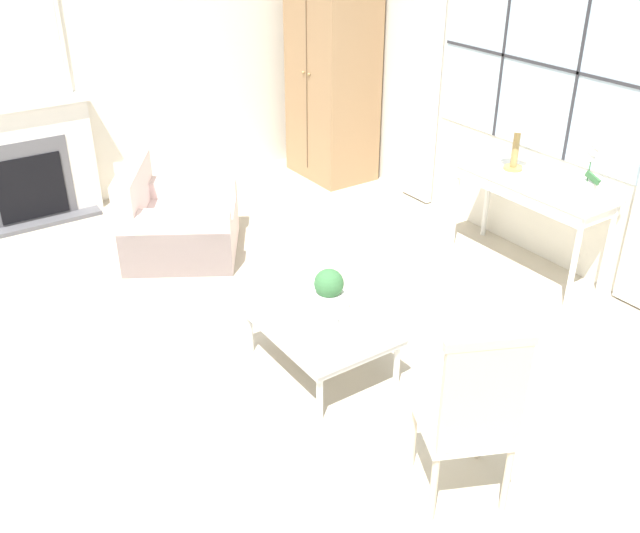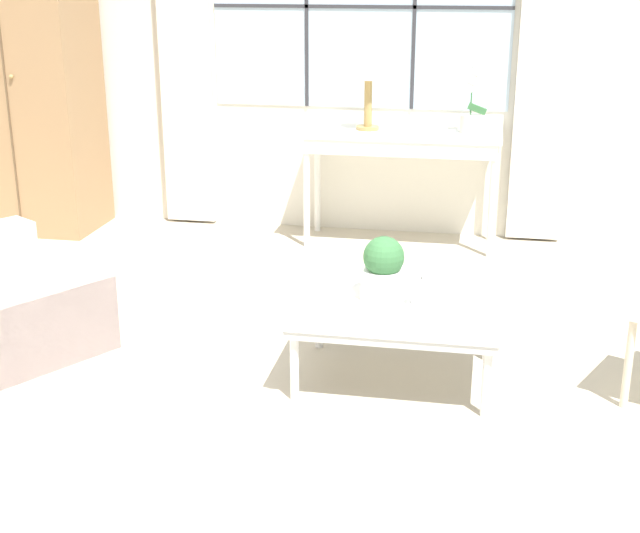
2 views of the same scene
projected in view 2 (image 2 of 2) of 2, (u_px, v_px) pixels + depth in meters
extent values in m
plane|color=#B2A893|center=(254.00, 424.00, 3.79)|extent=(14.00, 14.00, 0.00)
cube|color=silver|center=(361.00, 33.00, 6.16)|extent=(7.20, 0.06, 2.80)
cube|color=silver|center=(360.00, 7.00, 6.07)|extent=(2.07, 0.01, 1.37)
cube|color=#2D2D33|center=(307.00, 6.00, 6.13)|extent=(0.02, 0.02, 1.37)
cube|color=#2D2D33|center=(415.00, 7.00, 6.00)|extent=(0.02, 0.02, 1.37)
cube|color=#2D2D33|center=(360.00, 7.00, 6.06)|extent=(2.07, 0.02, 0.02)
cube|color=silver|center=(185.00, 57.00, 6.36)|extent=(0.37, 0.06, 2.41)
cube|color=silver|center=(546.00, 64.00, 5.92)|extent=(0.37, 0.06, 2.41)
cube|color=#93704C|center=(28.00, 71.00, 6.29)|extent=(0.87, 0.62, 2.28)
cube|color=brown|center=(6.00, 83.00, 6.01)|extent=(0.01, 0.01, 1.91)
sphere|color=#997F4C|center=(11.00, 77.00, 5.98)|extent=(0.03, 0.03, 0.03)
cube|color=white|center=(402.00, 134.00, 6.00)|extent=(1.33, 0.47, 0.03)
cube|color=white|center=(402.00, 143.00, 6.02)|extent=(1.27, 0.45, 0.10)
cylinder|color=white|center=(307.00, 193.00, 6.06)|extent=(0.04, 0.04, 0.76)
cylinder|color=white|center=(492.00, 202.00, 5.84)|extent=(0.04, 0.04, 0.76)
cylinder|color=white|center=(317.00, 180.00, 6.42)|extent=(0.04, 0.04, 0.76)
cylinder|color=white|center=(493.00, 188.00, 6.20)|extent=(0.04, 0.04, 0.76)
cylinder|color=#9E7F47|center=(368.00, 128.00, 6.06)|extent=(0.16, 0.16, 0.02)
cylinder|color=#9E7F47|center=(368.00, 103.00, 6.00)|extent=(0.05, 0.05, 0.32)
cone|color=beige|center=(369.00, 64.00, 5.92)|extent=(0.22, 0.22, 0.19)
cylinder|color=#BCB7AD|center=(470.00, 124.00, 5.93)|extent=(0.14, 0.14, 0.12)
cylinder|color=#336638|center=(472.00, 91.00, 5.86)|extent=(0.01, 0.01, 0.31)
cube|color=#336638|center=(477.00, 109.00, 5.89)|extent=(0.13, 0.02, 0.08)
sphere|color=white|center=(468.00, 88.00, 5.87)|extent=(0.08, 0.08, 0.08)
sphere|color=white|center=(472.00, 80.00, 5.85)|extent=(0.08, 0.08, 0.08)
sphere|color=white|center=(477.00, 71.00, 5.83)|extent=(0.08, 0.08, 0.08)
cube|color=beige|center=(26.00, 319.00, 4.21)|extent=(0.64, 0.87, 0.53)
cylinder|color=beige|center=(628.00, 364.00, 3.87)|extent=(0.04, 0.04, 0.42)
cube|color=silver|center=(397.00, 308.00, 4.09)|extent=(0.94, 0.69, 0.03)
cube|color=beige|center=(397.00, 314.00, 4.10)|extent=(0.92, 0.68, 0.04)
cylinder|color=silver|center=(294.00, 364.00, 3.95)|extent=(0.04, 0.04, 0.35)
cylinder|color=silver|center=(487.00, 380.00, 3.80)|extent=(0.04, 0.04, 0.35)
cylinder|color=silver|center=(319.00, 315.00, 4.50)|extent=(0.04, 0.04, 0.35)
cylinder|color=silver|center=(488.00, 327.00, 4.35)|extent=(0.04, 0.04, 0.35)
cube|color=white|center=(383.00, 283.00, 4.19)|extent=(0.18, 0.18, 0.13)
sphere|color=#336638|center=(384.00, 257.00, 4.15)|extent=(0.19, 0.19, 0.19)
cylinder|color=silver|center=(421.00, 305.00, 4.07)|extent=(0.12, 0.12, 0.01)
cylinder|color=silver|center=(421.00, 292.00, 4.05)|extent=(0.09, 0.09, 0.12)
cylinder|color=black|center=(422.00, 278.00, 4.03)|extent=(0.00, 0.00, 0.01)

